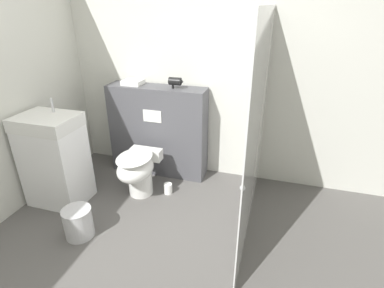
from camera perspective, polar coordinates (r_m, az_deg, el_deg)
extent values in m
plane|color=#565451|center=(2.60, -13.66, -24.27)|extent=(12.00, 12.00, 0.00)
cube|color=silver|center=(3.51, -0.19, 13.79)|extent=(8.00, 0.06, 2.50)
cube|color=#4C4C51|center=(3.65, -6.44, 2.49)|extent=(1.17, 0.29, 1.09)
cube|color=white|center=(3.43, -7.59, 5.26)|extent=(0.22, 0.01, 0.14)
cube|color=silver|center=(2.59, 12.28, 2.42)|extent=(0.01, 1.73, 1.94)
sphere|color=#B2B2B7|center=(1.86, 9.60, -8.26)|extent=(0.04, 0.04, 0.04)
cylinder|color=white|center=(3.39, -9.81, -6.75)|extent=(0.26, 0.26, 0.34)
ellipsoid|color=white|center=(3.23, -10.71, -4.58)|extent=(0.36, 0.48, 0.25)
ellipsoid|color=white|center=(3.17, -10.90, -2.48)|extent=(0.36, 0.47, 0.02)
cube|color=white|center=(3.43, -8.69, -1.83)|extent=(0.36, 0.12, 0.13)
cube|color=white|center=(3.42, -24.46, -3.75)|extent=(0.57, 0.43, 0.84)
cube|color=white|center=(3.23, -25.97, 3.79)|extent=(0.58, 0.44, 0.13)
cylinder|color=silver|center=(3.28, -25.08, 6.74)|extent=(0.02, 0.02, 0.14)
cylinder|color=black|center=(3.35, -3.26, 11.85)|extent=(0.13, 0.09, 0.09)
cone|color=black|center=(3.32, -1.90, 11.77)|extent=(0.03, 0.07, 0.07)
cylinder|color=black|center=(3.37, -3.67, 11.12)|extent=(0.03, 0.03, 0.07)
cube|color=white|center=(3.60, -11.16, 11.48)|extent=(0.22, 0.20, 0.05)
cylinder|color=white|center=(3.41, -4.57, -8.45)|extent=(0.09, 0.09, 0.12)
cylinder|color=silver|center=(2.99, -20.81, -13.92)|extent=(0.26, 0.26, 0.27)
cylinder|color=silver|center=(2.91, -21.24, -11.71)|extent=(0.26, 0.26, 0.01)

